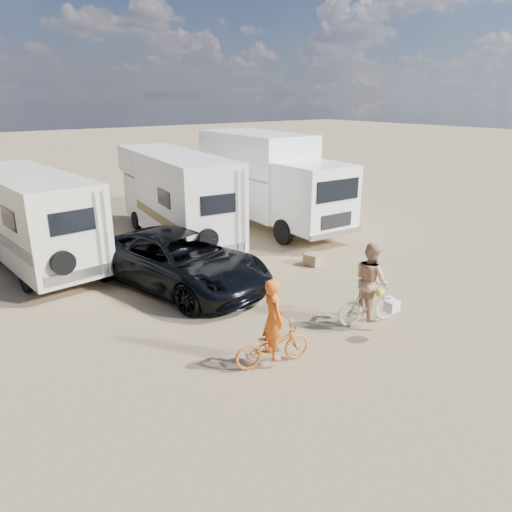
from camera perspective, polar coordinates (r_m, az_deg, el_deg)
ground at (r=12.65m, az=6.41°, el=-5.24°), size 140.00×140.00×0.00m
rv_main at (r=17.58m, az=-9.64°, el=6.94°), size 2.99×7.57×3.18m
rv_left at (r=16.18m, az=-25.29°, el=3.86°), size 2.73×6.81×2.91m
box_truck at (r=19.21m, az=1.90°, el=8.94°), size 2.85×7.74×3.68m
dark_suv at (r=13.34m, az=-9.21°, el=-0.51°), size 3.84×6.01×1.54m
bike_man at (r=9.58m, az=2.04°, el=-10.64°), size 1.69×0.92×0.84m
bike_woman at (r=11.47m, az=13.42°, el=-5.65°), size 1.67×0.88×0.97m
rider_man at (r=9.39m, az=2.07°, el=-8.51°), size 0.52×0.68×1.64m
rider_woman at (r=11.31m, az=13.58°, el=-3.71°), size 0.90×1.03×1.80m
bike_parked at (r=17.83m, az=6.05°, el=3.62°), size 1.87×1.65×0.98m
cooler at (r=12.68m, az=-3.50°, el=-4.01°), size 0.62×0.49×0.45m
crate at (r=15.14m, az=6.84°, el=-0.40°), size 0.57×0.57×0.37m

